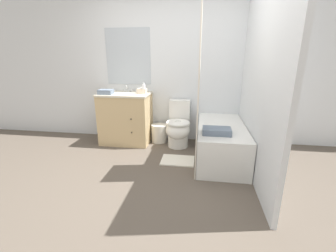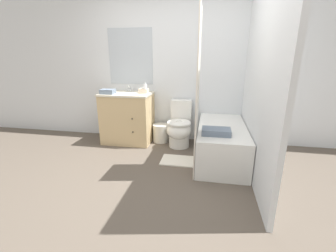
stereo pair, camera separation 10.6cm
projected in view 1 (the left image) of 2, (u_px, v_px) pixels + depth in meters
The scene contains 14 objects.
ground_plane at pixel (152, 187), 2.61m from camera, with size 14.00×14.00×0.00m, color brown.
wall_back at pixel (171, 69), 3.84m from camera, with size 8.00×0.06×2.50m.
wall_right at pixel (256, 73), 2.86m from camera, with size 0.05×2.67×2.50m.
vanity_cabinet at pixel (126, 118), 3.89m from camera, with size 0.84×0.61×0.87m.
sink_faucet at pixel (128, 90), 3.92m from camera, with size 0.14×0.12×0.12m.
toilet at pixel (178, 127), 3.73m from camera, with size 0.40×0.63×0.75m.
bathtub at pixel (221, 141), 3.31m from camera, with size 0.67×1.43×0.50m.
shower_curtain at pixel (198, 96), 2.68m from camera, with size 0.02×0.45×1.99m.
wastebasket at pixel (159, 133), 3.98m from camera, with size 0.28×0.28×0.31m.
tissue_box at pixel (142, 91), 3.75m from camera, with size 0.15×0.14×0.10m.
soap_dispenser at pixel (144, 89), 3.70m from camera, with size 0.06×0.06×0.18m.
hand_towel_folded at pixel (106, 92), 3.65m from camera, with size 0.23×0.16×0.07m.
bath_towel_folded at pixel (217, 131), 2.87m from camera, with size 0.36×0.23×0.08m.
bath_mat at pixel (178, 160), 3.27m from camera, with size 0.48×0.35×0.02m.
Camera 1 is at (0.52, -2.23, 1.45)m, focal length 24.00 mm.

